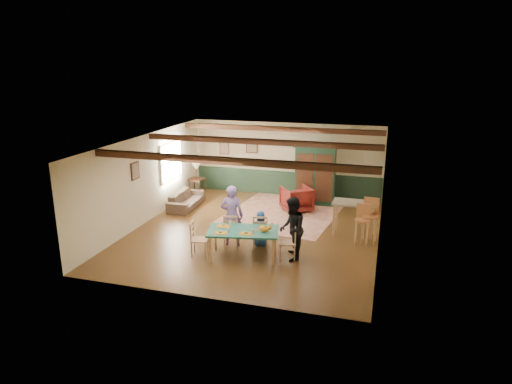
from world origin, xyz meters
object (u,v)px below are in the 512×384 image
(dining_table, at_px, (243,244))
(person_child, at_px, (261,229))
(dining_chair_far_left, at_px, (232,230))
(dining_chair_end_right, at_px, (288,242))
(dining_chair_far_right, at_px, (261,231))
(cat, at_px, (264,229))
(armoire, at_px, (315,174))
(counter_table, at_px, (353,219))
(armchair, at_px, (297,199))
(table_lamp, at_px, (196,171))
(bar_stool_right, at_px, (370,221))
(person_woman, at_px, (292,229))
(dining_chair_end_left, at_px, (200,239))
(end_table, at_px, (197,187))
(person_man, at_px, (232,216))
(bar_stool_left, at_px, (362,225))
(sofa, at_px, (186,199))

(dining_table, height_order, person_child, person_child)
(dining_chair_far_left, distance_m, dining_chair_end_right, 1.67)
(dining_chair_far_right, bearing_deg, cat, 100.37)
(armoire, xyz_separation_m, counter_table, (1.55, -2.70, -0.56))
(armchair, bearing_deg, table_lamp, -48.09)
(armchair, height_order, bar_stool_right, bar_stool_right)
(person_child, bearing_deg, person_woman, 136.74)
(dining_chair_end_left, xyz_separation_m, person_child, (1.33, 1.07, 0.03))
(dining_chair_end_left, bearing_deg, bar_stool_right, -74.08)
(dining_table, bearing_deg, table_lamp, 124.83)
(end_table, relative_size, bar_stool_right, 0.51)
(counter_table, bearing_deg, armoire, 119.87)
(person_man, xyz_separation_m, armoire, (1.54, 4.33, 0.21))
(cat, xyz_separation_m, table_lamp, (-3.94, 4.86, 0.10))
(counter_table, bearing_deg, bar_stool_right, -41.04)
(dining_chair_end_left, xyz_separation_m, bar_stool_left, (3.93, 1.93, 0.10))
(dining_table, relative_size, armchair, 1.93)
(dining_chair_end_right, bearing_deg, cat, -80.54)
(dining_chair_far_left, distance_m, person_woman, 1.79)
(armoire, bearing_deg, bar_stool_right, -59.57)
(dining_table, bearing_deg, end_table, 124.83)
(dining_chair_end_left, bearing_deg, person_child, -62.70)
(cat, height_order, table_lamp, table_lamp)
(person_woman, bearing_deg, dining_chair_end_right, -90.00)
(dining_chair_end_left, bearing_deg, person_man, -43.15)
(dining_chair_end_right, distance_m, bar_stool_left, 2.27)
(table_lamp, distance_m, counter_table, 6.48)
(dining_chair_far_right, bearing_deg, sofa, -49.47)
(dining_chair_end_right, relative_size, person_child, 0.95)
(bar_stool_left, height_order, bar_stool_right, bar_stool_right)
(person_man, height_order, table_lamp, person_man)
(dining_chair_far_right, bearing_deg, dining_chair_end_left, 24.92)
(dining_chair_end_left, bearing_deg, end_table, 12.52)
(cat, height_order, bar_stool_left, bar_stool_left)
(dining_table, relative_size, bar_stool_right, 1.42)
(person_man, height_order, armchair, person_man)
(armchair, xyz_separation_m, bar_stool_left, (2.27, -2.36, 0.14))
(armoire, distance_m, table_lamp, 4.40)
(counter_table, bearing_deg, person_man, -152.11)
(table_lamp, xyz_separation_m, counter_table, (5.94, -2.55, -0.42))
(armchair, distance_m, sofa, 3.77)
(cat, xyz_separation_m, sofa, (-3.70, 3.39, -0.55))
(dining_chair_far_right, bearing_deg, end_table, -60.16)
(armoire, distance_m, counter_table, 3.16)
(dining_chair_far_right, relative_size, armoire, 0.44)
(dining_chair_far_left, relative_size, bar_stool_right, 0.75)
(counter_table, bearing_deg, dining_chair_far_left, -150.89)
(armchair, bearing_deg, counter_table, 102.38)
(dining_chair_end_right, bearing_deg, dining_table, -90.00)
(dining_chair_far_right, distance_m, end_table, 5.49)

